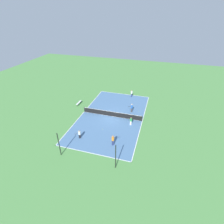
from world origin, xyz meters
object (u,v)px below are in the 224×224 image
(player_near_white, at_px, (132,93))
(player_far_green, at_px, (131,120))
(player_center_orange, at_px, (113,140))
(bench, at_px, (79,103))
(fence_post_back_right, at_px, (59,144))
(tennis_ball_near_net, at_px, (103,129))
(player_far_white, at_px, (79,134))
(tennis_ball_left_sideline, at_px, (108,98))
(fence_post_back_left, at_px, (116,157))
(tennis_ball_midcourt, at_px, (139,111))
(player_near_blue, at_px, (132,107))
(tennis_net, at_px, (112,114))

(player_near_white, xyz_separation_m, player_far_green, (-1.93, 10.40, -0.06))
(player_center_orange, bearing_deg, bench, 92.32)
(bench, bearing_deg, fence_post_back_right, 16.20)
(bench, height_order, player_near_white, player_near_white)
(tennis_ball_near_net, distance_m, fence_post_back_right, 7.88)
(player_far_white, xyz_separation_m, player_far_green, (-6.60, -5.62, 0.04))
(player_far_white, relative_size, player_center_orange, 0.82)
(tennis_ball_left_sideline, relative_size, fence_post_back_left, 0.02)
(player_far_white, xyz_separation_m, player_center_orange, (-5.19, 0.04, 0.19))
(player_far_white, bearing_deg, bench, -116.31)
(player_far_white, relative_size, fence_post_back_left, 0.38)
(player_near_white, relative_size, player_far_green, 1.08)
(player_near_white, distance_m, fence_post_back_right, 20.65)
(player_near_white, bearing_deg, fence_post_back_left, -178.21)
(tennis_ball_near_net, xyz_separation_m, fence_post_back_right, (3.44, 6.88, 1.74))
(player_far_green, bearing_deg, tennis_ball_left_sideline, -47.82)
(bench, relative_size, tennis_ball_midcourt, 29.09)
(player_far_green, height_order, tennis_ball_near_net, player_far_green)
(player_center_orange, bearing_deg, fence_post_back_left, -112.96)
(player_near_blue, relative_size, player_far_green, 1.18)
(player_far_green, bearing_deg, player_far_white, 43.64)
(player_far_white, bearing_deg, tennis_ball_near_net, 176.90)
(tennis_ball_left_sideline, xyz_separation_m, fence_post_back_left, (-6.78, 17.85, 1.74))
(player_near_white, xyz_separation_m, player_center_orange, (-0.51, 16.06, 0.08))
(player_near_blue, bearing_deg, fence_post_back_right, 16.83)
(tennis_net, xyz_separation_m, player_center_orange, (-2.32, 7.27, 0.44))
(player_far_white, distance_m, fence_post_back_right, 4.08)
(tennis_ball_near_net, bearing_deg, fence_post_back_right, 63.43)
(tennis_net, relative_size, tennis_ball_near_net, 159.17)
(tennis_ball_near_net, bearing_deg, player_near_blue, -116.94)
(player_far_green, bearing_deg, fence_post_back_right, 54.95)
(player_near_blue, distance_m, tennis_ball_left_sideline, 7.54)
(tennis_ball_left_sideline, bearing_deg, fence_post_back_right, 87.68)
(player_near_blue, bearing_deg, player_far_green, 52.97)
(bench, bearing_deg, player_far_green, 70.65)
(bench, distance_m, player_near_blue, 10.75)
(bench, distance_m, player_center_orange, 13.91)
(bench, distance_m, tennis_ball_near_net, 9.89)
(fence_post_back_left, bearing_deg, player_near_blue, -87.08)
(bench, bearing_deg, tennis_ball_midcourt, 93.29)
(player_center_orange, bearing_deg, player_far_white, 135.89)
(tennis_ball_left_sideline, bearing_deg, player_far_white, 90.66)
(player_far_white, relative_size, fence_post_back_right, 0.38)
(tennis_ball_left_sideline, distance_m, fence_post_back_right, 17.95)
(bench, xyz_separation_m, player_far_green, (-11.40, 4.01, 0.44))
(player_far_white, bearing_deg, player_far_green, 167.55)
(player_near_blue, distance_m, tennis_ball_midcourt, 1.71)
(tennis_net, xyz_separation_m, player_near_blue, (-3.06, -2.44, 0.46))
(tennis_net, bearing_deg, player_center_orange, 107.66)
(fence_post_back_right, bearing_deg, tennis_ball_left_sideline, -92.32)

